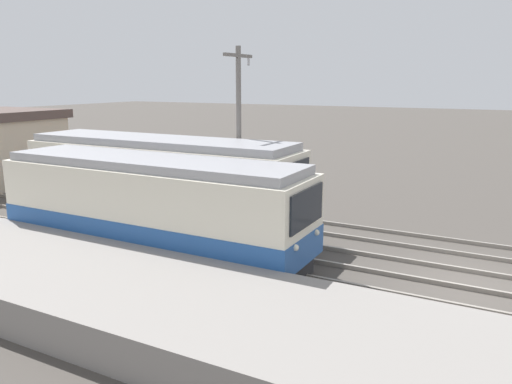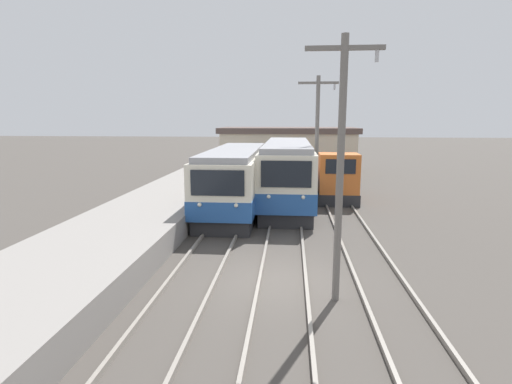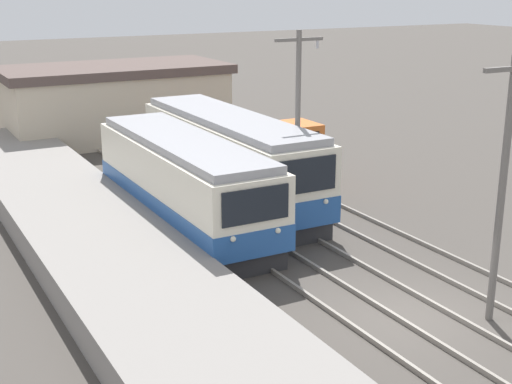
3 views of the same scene
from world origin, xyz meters
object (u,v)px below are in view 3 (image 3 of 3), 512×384
object	(u,v)px
commuter_train_center	(230,163)
catenary_mast_mid	(298,118)
shunting_locomotive	(270,157)
commuter_train_left	(184,187)
catenary_mast_near	(503,182)

from	to	relation	value
commuter_train_center	catenary_mast_mid	size ratio (longest dim) A/B	1.65
catenary_mast_mid	commuter_train_center	bearing A→B (deg)	118.90
shunting_locomotive	catenary_mast_mid	size ratio (longest dim) A/B	0.84
commuter_train_left	commuter_train_center	world-z (taller)	commuter_train_center
commuter_train_left	catenary_mast_near	bearing A→B (deg)	-68.20
commuter_train_left	catenary_mast_mid	world-z (taller)	catenary_mast_mid
commuter_train_left	commuter_train_center	xyz separation A→B (m)	(2.80, 1.90, 0.11)
catenary_mast_near	catenary_mast_mid	distance (m)	9.94
catenary_mast_near	catenary_mast_mid	xyz separation A→B (m)	(0.00, 9.94, 0.00)
commuter_train_center	catenary_mast_mid	world-z (taller)	catenary_mast_mid
commuter_train_left	catenary_mast_near	distance (m)	11.82
shunting_locomotive	catenary_mast_near	bearing A→B (deg)	-95.82
shunting_locomotive	commuter_train_center	bearing A→B (deg)	-146.80
commuter_train_center	shunting_locomotive	world-z (taller)	commuter_train_center
commuter_train_center	catenary_mast_near	distance (m)	12.95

